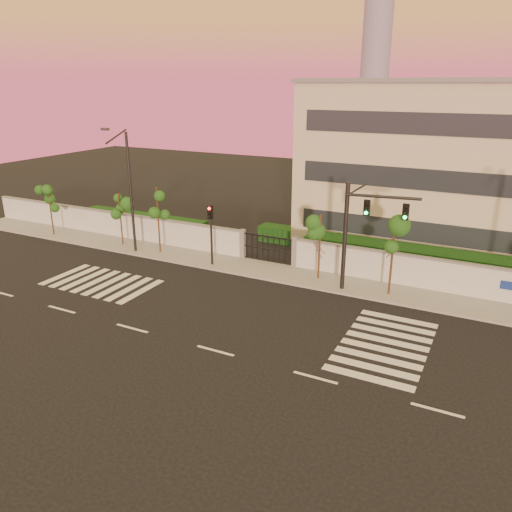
# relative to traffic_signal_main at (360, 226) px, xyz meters

# --- Properties ---
(ground) EXTENTS (120.00, 120.00, 0.00)m
(ground) POSITION_rel_traffic_signal_main_xyz_m (-3.92, -9.67, -4.20)
(ground) COLOR black
(ground) RESTS_ON ground
(sidewalk) EXTENTS (60.00, 3.00, 0.15)m
(sidewalk) POSITION_rel_traffic_signal_main_xyz_m (-3.92, 0.83, -4.12)
(sidewalk) COLOR gray
(sidewalk) RESTS_ON ground
(perimeter_wall) EXTENTS (60.00, 0.36, 2.20)m
(perimeter_wall) POSITION_rel_traffic_signal_main_xyz_m (-3.81, 2.33, -3.13)
(perimeter_wall) COLOR silver
(perimeter_wall) RESTS_ON ground
(hedge_row) EXTENTS (41.00, 4.25, 1.80)m
(hedge_row) POSITION_rel_traffic_signal_main_xyz_m (-2.75, 5.07, -3.38)
(hedge_row) COLOR #15330F
(hedge_row) RESTS_ON ground
(institutional_building) EXTENTS (24.40, 12.40, 12.25)m
(institutional_building) POSITION_rel_traffic_signal_main_xyz_m (5.08, 12.32, 1.96)
(institutional_building) COLOR beige
(institutional_building) RESTS_ON ground
(road_markings) EXTENTS (57.00, 7.62, 0.02)m
(road_markings) POSITION_rel_traffic_signal_main_xyz_m (-5.50, -5.91, -4.19)
(road_markings) COLOR silver
(road_markings) RESTS_ON ground
(street_tree_a) EXTENTS (1.33, 1.06, 4.17)m
(street_tree_a) POSITION_rel_traffic_signal_main_xyz_m (-25.49, 0.30, -1.13)
(street_tree_a) COLOR #382314
(street_tree_a) RESTS_ON ground
(street_tree_b) EXTENTS (1.35, 1.07, 4.14)m
(street_tree_b) POSITION_rel_traffic_signal_main_xyz_m (-18.60, 0.80, -1.15)
(street_tree_b) COLOR #382314
(street_tree_b) RESTS_ON ground
(street_tree_c) EXTENTS (1.47, 1.17, 4.96)m
(street_tree_c) POSITION_rel_traffic_signal_main_xyz_m (-14.92, 0.66, -0.55)
(street_tree_c) COLOR #382314
(street_tree_c) RESTS_ON ground
(street_tree_d) EXTENTS (1.54, 1.23, 4.32)m
(street_tree_d) POSITION_rel_traffic_signal_main_xyz_m (-2.68, 0.95, -1.01)
(street_tree_d) COLOR #382314
(street_tree_d) RESTS_ON ground
(street_tree_e) EXTENTS (1.63, 1.30, 4.73)m
(street_tree_e) POSITION_rel_traffic_signal_main_xyz_m (1.91, 0.51, -0.71)
(street_tree_e) COLOR #382314
(street_tree_e) RESTS_ON ground
(traffic_signal_main) EXTENTS (4.19, 0.79, 6.64)m
(traffic_signal_main) POSITION_rel_traffic_signal_main_xyz_m (0.00, 0.00, 0.00)
(traffic_signal_main) COLOR black
(traffic_signal_main) RESTS_ON ground
(traffic_signal_secondary) EXTENTS (0.34, 0.34, 4.41)m
(traffic_signal_secondary) POSITION_rel_traffic_signal_main_xyz_m (-10.10, 0.06, -1.40)
(traffic_signal_secondary) COLOR black
(traffic_signal_secondary) RESTS_ON ground
(streetlight_west) EXTENTS (0.55, 2.21, 9.17)m
(streetlight_west) POSITION_rel_traffic_signal_main_xyz_m (-16.70, -0.22, 0.76)
(streetlight_west) COLOR black
(streetlight_west) RESTS_ON ground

